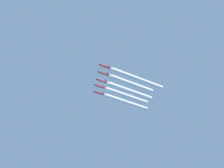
{
  "coord_description": "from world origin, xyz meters",
  "views": [
    {
      "loc": [
        -364.26,
        387.27,
        2.06
      ],
      "look_at": [
        -0.19,
        -11.72,
        184.61
      ],
      "focal_mm": 118.2,
      "sensor_mm": 36.0,
      "label": 1
    }
  ],
  "objects_px": {
    "jet_fourth_echelon": "(99,86)",
    "jet_fifth_echelon": "(98,93)",
    "jet_lead": "(104,66)",
    "jet_third_echelon": "(101,81)",
    "jet_second_echelon": "(103,73)"
  },
  "relations": [
    {
      "from": "jet_lead",
      "to": "jet_fifth_echelon",
      "type": "distance_m",
      "value": 48.44
    },
    {
      "from": "jet_third_echelon",
      "to": "jet_lead",
      "type": "bearing_deg",
      "value": 138.84
    },
    {
      "from": "jet_second_echelon",
      "to": "jet_fourth_echelon",
      "type": "xyz_separation_m",
      "value": [
        18.34,
        -15.24,
        -2.32
      ]
    },
    {
      "from": "jet_lead",
      "to": "jet_fifth_echelon",
      "type": "relative_size",
      "value": 1.0
    },
    {
      "from": "jet_second_echelon",
      "to": "jet_fourth_echelon",
      "type": "bearing_deg",
      "value": -39.73
    },
    {
      "from": "jet_lead",
      "to": "jet_fifth_echelon",
      "type": "xyz_separation_m",
      "value": [
        36.11,
        -31.9,
        -4.95
      ]
    },
    {
      "from": "jet_fifth_echelon",
      "to": "jet_fourth_echelon",
      "type": "bearing_deg",
      "value": 136.42
    },
    {
      "from": "jet_fourth_echelon",
      "to": "jet_third_echelon",
      "type": "bearing_deg",
      "value": 140.28
    },
    {
      "from": "jet_fourth_echelon",
      "to": "jet_fifth_echelon",
      "type": "bearing_deg",
      "value": -43.58
    },
    {
      "from": "jet_second_echelon",
      "to": "jet_fifth_echelon",
      "type": "xyz_separation_m",
      "value": [
        27.32,
        -23.79,
        -3.66
      ]
    },
    {
      "from": "jet_third_echelon",
      "to": "jet_fifth_echelon",
      "type": "bearing_deg",
      "value": -41.78
    },
    {
      "from": "jet_lead",
      "to": "jet_fifth_echelon",
      "type": "height_order",
      "value": "jet_lead"
    },
    {
      "from": "jet_third_echelon",
      "to": "jet_fourth_echelon",
      "type": "bearing_deg",
      "value": -39.72
    },
    {
      "from": "jet_second_echelon",
      "to": "jet_fifth_echelon",
      "type": "height_order",
      "value": "jet_second_echelon"
    },
    {
      "from": "jet_fourth_echelon",
      "to": "jet_fifth_echelon",
      "type": "distance_m",
      "value": 12.48
    }
  ]
}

